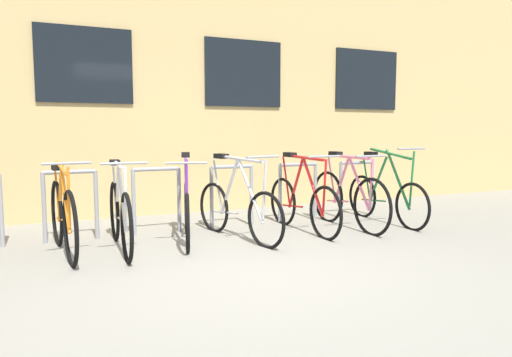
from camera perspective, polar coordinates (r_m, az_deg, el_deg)
ground_plane at (r=4.37m, az=-0.51°, el=-11.18°), size 42.00×42.00×0.00m
storefront_building at (r=10.30m, az=-14.50°, el=16.43°), size 28.00×5.91×6.41m
bike_rack at (r=5.91m, az=-12.12°, el=-1.76°), size 6.62×0.05×0.84m
bicycle_orange at (r=5.23m, az=-22.64°, el=-4.35°), size 0.44×1.69×1.01m
bicycle_purple at (r=5.50m, az=-8.52°, el=-3.76°), size 0.55×1.62×1.04m
bicycle_silver at (r=5.53m, az=-2.27°, el=-3.63°), size 0.56×1.67×1.03m
bicycle_green at (r=6.74m, az=15.63°, el=-2.12°), size 0.44×1.71×1.09m
bicycle_red at (r=5.97m, az=5.73°, el=-2.92°), size 0.44×1.68×1.02m
bicycle_pink at (r=6.28m, az=11.25°, el=-2.38°), size 0.44×1.72×1.02m
bicycle_white at (r=5.24m, az=-16.39°, el=-4.24°), size 0.44×1.75×1.00m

